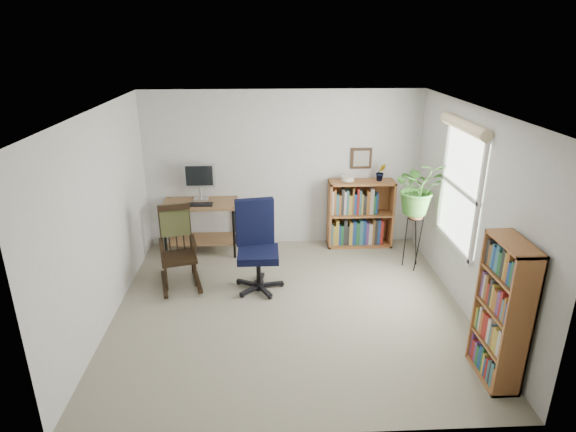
{
  "coord_description": "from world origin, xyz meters",
  "views": [
    {
      "loc": [
        -0.26,
        -5.11,
        3.16
      ],
      "look_at": [
        0.0,
        0.4,
        1.05
      ],
      "focal_mm": 30.0,
      "sensor_mm": 36.0,
      "label": 1
    }
  ],
  "objects_px": {
    "office_chair": "(258,248)",
    "tall_bookshelf": "(502,312)",
    "rocking_chair": "(178,247)",
    "desk": "(202,227)",
    "low_bookshelf": "(360,214)"
  },
  "relations": [
    {
      "from": "low_bookshelf",
      "to": "tall_bookshelf",
      "type": "bearing_deg",
      "value": -77.02
    },
    {
      "from": "desk",
      "to": "tall_bookshelf",
      "type": "distance_m",
      "value": 4.41
    },
    {
      "from": "rocking_chair",
      "to": "tall_bookshelf",
      "type": "xyz_separation_m",
      "value": [
        3.35,
        -2.0,
        0.17
      ]
    },
    {
      "from": "office_chair",
      "to": "rocking_chair",
      "type": "height_order",
      "value": "office_chair"
    },
    {
      "from": "rocking_chair",
      "to": "low_bookshelf",
      "type": "distance_m",
      "value": 2.87
    },
    {
      "from": "office_chair",
      "to": "tall_bookshelf",
      "type": "bearing_deg",
      "value": -48.1
    },
    {
      "from": "desk",
      "to": "office_chair",
      "type": "relative_size",
      "value": 0.92
    },
    {
      "from": "office_chair",
      "to": "low_bookshelf",
      "type": "distance_m",
      "value": 2.07
    },
    {
      "from": "low_bookshelf",
      "to": "office_chair",
      "type": "bearing_deg",
      "value": -139.5
    },
    {
      "from": "office_chair",
      "to": "rocking_chair",
      "type": "relative_size",
      "value": 1.09
    },
    {
      "from": "desk",
      "to": "low_bookshelf",
      "type": "height_order",
      "value": "low_bookshelf"
    },
    {
      "from": "desk",
      "to": "tall_bookshelf",
      "type": "bearing_deg",
      "value": -43.8
    },
    {
      "from": "desk",
      "to": "tall_bookshelf",
      "type": "height_order",
      "value": "tall_bookshelf"
    },
    {
      "from": "office_chair",
      "to": "tall_bookshelf",
      "type": "height_order",
      "value": "tall_bookshelf"
    },
    {
      "from": "office_chair",
      "to": "rocking_chair",
      "type": "xyz_separation_m",
      "value": [
        -1.05,
        0.17,
        -0.05
      ]
    }
  ]
}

